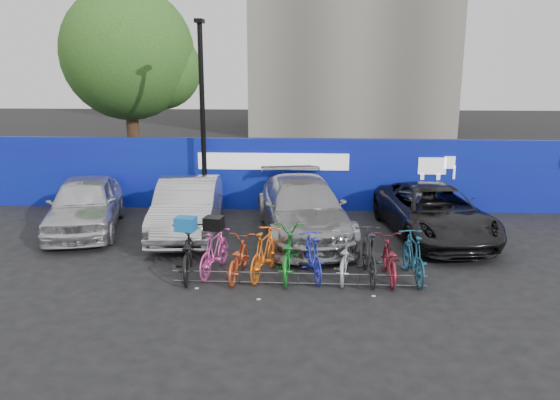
# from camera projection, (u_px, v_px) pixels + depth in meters

# --- Properties ---
(ground) EXTENTS (100.00, 100.00, 0.00)m
(ground) POSITION_uv_depth(u_px,v_px,m) (299.00, 275.00, 12.62)
(ground) COLOR black
(ground) RESTS_ON ground
(hoarding) EXTENTS (22.00, 0.18, 2.40)m
(hoarding) POSITION_uv_depth(u_px,v_px,m) (303.00, 174.00, 18.15)
(hoarding) COLOR #0B289C
(hoarding) RESTS_ON ground
(tree) EXTENTS (5.40, 5.20, 7.80)m
(tree) POSITION_uv_depth(u_px,v_px,m) (134.00, 57.00, 21.54)
(tree) COLOR #382314
(tree) RESTS_ON ground
(lamppost) EXTENTS (0.25, 0.50, 6.11)m
(lamppost) POSITION_uv_depth(u_px,v_px,m) (203.00, 113.00, 17.26)
(lamppost) COLOR black
(lamppost) RESTS_ON ground
(bike_rack) EXTENTS (5.60, 0.03, 0.30)m
(bike_rack) POSITION_uv_depth(u_px,v_px,m) (298.00, 278.00, 12.00)
(bike_rack) COLOR #595B60
(bike_rack) RESTS_ON ground
(car_0) EXTENTS (2.93, 4.98, 1.59)m
(car_0) POSITION_uv_depth(u_px,v_px,m) (85.00, 204.00, 15.90)
(car_0) COLOR silver
(car_0) RESTS_ON ground
(car_1) EXTENTS (2.07, 4.88, 1.57)m
(car_1) POSITION_uv_depth(u_px,v_px,m) (188.00, 207.00, 15.60)
(car_1) COLOR #A7A6AB
(car_1) RESTS_ON ground
(car_2) EXTENTS (3.19, 5.85, 1.61)m
(car_2) POSITION_uv_depth(u_px,v_px,m) (303.00, 208.00, 15.39)
(car_2) COLOR #98999D
(car_2) RESTS_ON ground
(car_3) EXTENTS (3.03, 5.45, 1.44)m
(car_3) POSITION_uv_depth(u_px,v_px,m) (434.00, 212.00, 15.31)
(car_3) COLOR black
(car_3) RESTS_ON ground
(bike_0) EXTENTS (1.03, 2.13, 1.08)m
(bike_0) POSITION_uv_depth(u_px,v_px,m) (187.00, 253.00, 12.51)
(bike_0) COLOR black
(bike_0) RESTS_ON ground
(bike_1) EXTENTS (0.85, 1.82, 1.05)m
(bike_1) POSITION_uv_depth(u_px,v_px,m) (214.00, 251.00, 12.66)
(bike_1) COLOR #E847A9
(bike_1) RESTS_ON ground
(bike_2) EXTENTS (0.77, 1.78, 0.91)m
(bike_2) POSITION_uv_depth(u_px,v_px,m) (238.00, 258.00, 12.43)
(bike_2) COLOR #D2481D
(bike_2) RESTS_ON ground
(bike_3) EXTENTS (0.97, 1.93, 1.12)m
(bike_3) POSITION_uv_depth(u_px,v_px,m) (264.00, 253.00, 12.47)
(bike_3) COLOR orange
(bike_3) RESTS_ON ground
(bike_4) EXTENTS (0.77, 2.11, 1.10)m
(bike_4) POSITION_uv_depth(u_px,v_px,m) (287.00, 253.00, 12.49)
(bike_4) COLOR #157723
(bike_4) RESTS_ON ground
(bike_5) EXTENTS (0.86, 1.78, 1.03)m
(bike_5) POSITION_uv_depth(u_px,v_px,m) (312.00, 256.00, 12.38)
(bike_5) COLOR #242CBA
(bike_5) RESTS_ON ground
(bike_6) EXTENTS (0.86, 1.90, 0.96)m
(bike_6) POSITION_uv_depth(u_px,v_px,m) (344.00, 257.00, 12.41)
(bike_6) COLOR #B4B5BD
(bike_6) RESTS_ON ground
(bike_7) EXTENTS (0.64, 1.98, 1.18)m
(bike_7) POSITION_uv_depth(u_px,v_px,m) (369.00, 254.00, 12.28)
(bike_7) COLOR black
(bike_7) RESTS_ON ground
(bike_8) EXTENTS (0.64, 1.82, 0.96)m
(bike_8) POSITION_uv_depth(u_px,v_px,m) (389.00, 259.00, 12.30)
(bike_8) COLOR maroon
(bike_8) RESTS_ON ground
(bike_9) EXTENTS (0.66, 1.88, 1.11)m
(bike_9) POSITION_uv_depth(u_px,v_px,m) (413.00, 256.00, 12.25)
(bike_9) COLOR navy
(bike_9) RESTS_ON ground
(cargo_crate) EXTENTS (0.49, 0.40, 0.32)m
(cargo_crate) POSITION_uv_depth(u_px,v_px,m) (186.00, 224.00, 12.34)
(cargo_crate) COLOR #1563B0
(cargo_crate) RESTS_ON bike_0
(cargo_topcase) EXTENTS (0.47, 0.43, 0.30)m
(cargo_topcase) POSITION_uv_depth(u_px,v_px,m) (214.00, 223.00, 12.50)
(cargo_topcase) COLOR black
(cargo_topcase) RESTS_ON bike_1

